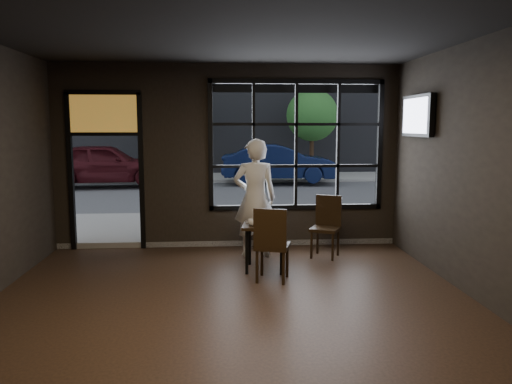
{
  "coord_description": "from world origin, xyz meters",
  "views": [
    {
      "loc": [
        -0.13,
        -5.23,
        2.14
      ],
      "look_at": [
        0.4,
        2.2,
        1.15
      ],
      "focal_mm": 35.0,
      "sensor_mm": 36.0,
      "label": 1
    }
  ],
  "objects": [
    {
      "name": "tree_right",
      "position": [
        3.63,
        15.21,
        2.55
      ],
      "size": [
        2.12,
        2.12,
        3.62
      ],
      "color": "#332114",
      "rests_on": "street_asphalt"
    },
    {
      "name": "chair_near",
      "position": [
        0.58,
        1.49,
        0.52
      ],
      "size": [
        0.55,
        0.55,
        1.04
      ],
      "primitive_type": "cube",
      "rotation": [
        0.0,
        0.0,
        2.87
      ],
      "color": "black",
      "rests_on": "floor"
    },
    {
      "name": "tv",
      "position": [
        2.93,
        2.39,
        2.29
      ],
      "size": [
        0.12,
        1.1,
        0.64
      ],
      "primitive_type": "cube",
      "color": "black",
      "rests_on": "wall_right"
    },
    {
      "name": "man",
      "position": [
        0.43,
        2.81,
        0.97
      ],
      "size": [
        0.72,
        0.49,
        1.93
      ],
      "primitive_type": "imported",
      "rotation": [
        0.0,
        0.0,
        3.18
      ],
      "color": "silver",
      "rests_on": "floor"
    },
    {
      "name": "tree_left",
      "position": [
        -1.79,
        14.79,
        2.81
      ],
      "size": [
        2.34,
        2.34,
        3.99
      ],
      "color": "#332114",
      "rests_on": "street_asphalt"
    },
    {
      "name": "wall_right",
      "position": [
        3.0,
        0.0,
        1.6
      ],
      "size": [
        0.04,
        7.0,
        3.2
      ],
      "primitive_type": "cube",
      "color": "black",
      "rests_on": "ground"
    },
    {
      "name": "navy_car",
      "position": [
        1.99,
        12.84,
        0.78
      ],
      "size": [
        4.21,
        1.66,
        1.36
      ],
      "primitive_type": "imported",
      "rotation": [
        0.0,
        0.0,
        1.52
      ],
      "color": "#0A1333",
      "rests_on": "street_asphalt"
    },
    {
      "name": "building_across",
      "position": [
        0.0,
        23.0,
        7.5
      ],
      "size": [
        28.0,
        12.0,
        15.0
      ],
      "primitive_type": "cube",
      "color": "#5B5956",
      "rests_on": "ground"
    },
    {
      "name": "cup",
      "position": [
        0.32,
        1.9,
        0.74
      ],
      "size": [
        0.16,
        0.16,
        0.1
      ],
      "primitive_type": "imported",
      "rotation": [
        0.0,
        0.0,
        -0.36
      ],
      "color": "silver",
      "rests_on": "cafe_table"
    },
    {
      "name": "cafe_table",
      "position": [
        0.52,
        2.01,
        0.35
      ],
      "size": [
        0.73,
        0.73,
        0.7
      ],
      "primitive_type": "cube",
      "rotation": [
        0.0,
        0.0,
        -0.14
      ],
      "color": "black",
      "rests_on": "floor"
    },
    {
      "name": "window_frame",
      "position": [
        1.2,
        3.5,
        1.8
      ],
      "size": [
        3.06,
        0.12,
        2.28
      ],
      "primitive_type": "cube",
      "color": "black",
      "rests_on": "ground"
    },
    {
      "name": "chair_window",
      "position": [
        1.57,
        2.66,
        0.5
      ],
      "size": [
        0.58,
        0.58,
        1.0
      ],
      "primitive_type": "cube",
      "rotation": [
        0.0,
        0.0,
        -0.47
      ],
      "color": "black",
      "rests_on": "floor"
    },
    {
      "name": "stained_transom",
      "position": [
        -2.1,
        3.5,
        2.35
      ],
      "size": [
        1.2,
        0.06,
        0.7
      ],
      "primitive_type": "cube",
      "color": "orange",
      "rests_on": "ground"
    },
    {
      "name": "ceiling",
      "position": [
        0.0,
        0.0,
        3.21
      ],
      "size": [
        6.0,
        7.0,
        0.02
      ],
      "primitive_type": "cube",
      "color": "black",
      "rests_on": "ground"
    },
    {
      "name": "floor",
      "position": [
        0.0,
        0.0,
        -0.01
      ],
      "size": [
        6.0,
        7.0,
        0.02
      ],
      "primitive_type": "cube",
      "color": "black",
      "rests_on": "ground"
    },
    {
      "name": "street_asphalt",
      "position": [
        0.0,
        24.0,
        -0.02
      ],
      "size": [
        60.0,
        41.0,
        0.04
      ],
      "primitive_type": "cube",
      "color": "#545456",
      "rests_on": "ground"
    },
    {
      "name": "hotdog",
      "position": [
        0.54,
        2.14,
        0.73
      ],
      "size": [
        0.21,
        0.1,
        0.06
      ],
      "primitive_type": null,
      "rotation": [
        0.0,
        0.0,
        0.11
      ],
      "color": "tan",
      "rests_on": "cafe_table"
    },
    {
      "name": "maroon_car",
      "position": [
        -4.14,
        12.36,
        0.82
      ],
      "size": [
        4.38,
        2.07,
        1.45
      ],
      "primitive_type": "imported",
      "rotation": [
        0.0,
        0.0,
        1.66
      ],
      "color": "#3A0C11",
      "rests_on": "street_asphalt"
    }
  ]
}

